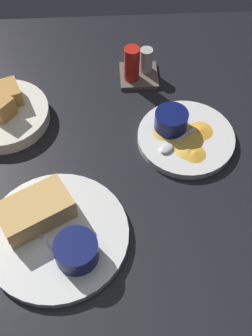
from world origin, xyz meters
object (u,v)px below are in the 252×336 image
object	(u,v)px
ramekin_dark_sauce	(75,250)
bread_basket_rear	(4,113)
spoon_by_dark_ramekin	(49,240)
ramekin_light_gravy	(171,120)
spoon_by_gravy_ramekin	(171,145)
sandwich_half_near	(35,211)
plate_sandwich_main	(57,235)
plate_chips_companion	(186,138)
condiment_caddy	(137,67)

from	to	relation	value
ramekin_dark_sauce	bread_basket_rear	size ratio (longest dim) A/B	0.38
spoon_by_dark_ramekin	ramekin_light_gravy	xyz separation A→B (cm)	(24.80, 25.64, 1.89)
ramekin_light_gravy	spoon_by_gravy_ramekin	xyz separation A→B (cm)	(-0.50, -5.36, -1.89)
sandwich_half_near	ramekin_light_gravy	xyz separation A→B (cm)	(27.16, 20.79, -0.14)
plate_sandwich_main	spoon_by_gravy_ramekin	world-z (taller)	spoon_by_gravy_ramekin
plate_sandwich_main	sandwich_half_near	bearing A→B (deg)	136.65
ramekin_light_gravy	bread_basket_rear	world-z (taller)	bread_basket_rear
plate_chips_companion	ramekin_light_gravy	size ratio (longest dim) A/B	2.93
spoon_by_dark_ramekin	condiment_caddy	distance (cm)	47.16
plate_sandwich_main	ramekin_light_gravy	size ratio (longest dim) A/B	3.72
ramekin_light_gravy	condiment_caddy	xyz separation A→B (cm)	(-5.95, 17.56, -0.45)
spoon_by_gravy_ramekin	ramekin_dark_sauce	bearing A→B (deg)	-129.49
sandwich_half_near	spoon_by_gravy_ramekin	bearing A→B (deg)	30.06
spoon_by_gravy_ramekin	condiment_caddy	world-z (taller)	condiment_caddy
plate_sandwich_main	spoon_by_gravy_ramekin	xyz separation A→B (cm)	(23.02, 18.86, 1.16)
spoon_by_dark_ramekin	bread_basket_rear	distance (cm)	33.33
plate_chips_companion	ramekin_light_gravy	xyz separation A→B (cm)	(-3.11, 2.59, 3.06)
plate_sandwich_main	condiment_caddy	bearing A→B (deg)	67.19
plate_chips_companion	ramekin_light_gravy	world-z (taller)	ramekin_light_gravy
ramekin_dark_sauce	condiment_caddy	size ratio (longest dim) A/B	0.81
bread_basket_rear	spoon_by_gravy_ramekin	bearing A→B (deg)	-17.21
sandwich_half_near	ramekin_dark_sauce	world-z (taller)	sandwich_half_near
plate_chips_companion	bread_basket_rear	xyz separation A→B (cm)	(-39.29, 8.28, 1.26)
sandwich_half_near	plate_chips_companion	bearing A→B (deg)	31.02
ramekin_light_gravy	plate_chips_companion	bearing A→B (deg)	-39.81
plate_chips_companion	bread_basket_rear	world-z (taller)	bread_basket_rear
sandwich_half_near	ramekin_dark_sauce	bearing A→B (deg)	-48.24
spoon_by_dark_ramekin	plate_chips_companion	size ratio (longest dim) A/B	0.44
spoon_by_gravy_ramekin	bread_basket_rear	world-z (taller)	bread_basket_rear
plate_sandwich_main	bread_basket_rear	size ratio (longest dim) A/B	1.32
sandwich_half_near	ramekin_light_gravy	distance (cm)	34.21
sandwich_half_near	spoon_by_gravy_ramekin	world-z (taller)	sandwich_half_near
sandwich_half_near	spoon_by_gravy_ramekin	size ratio (longest dim) A/B	1.72
ramekin_dark_sauce	spoon_by_dark_ramekin	distance (cm)	6.19
plate_sandwich_main	ramekin_dark_sauce	bearing A→B (deg)	-52.35
bread_basket_rear	condiment_caddy	size ratio (longest dim) A/B	2.10
sandwich_half_near	ramekin_dark_sauce	size ratio (longest dim) A/B	1.97
sandwich_half_near	ramekin_light_gravy	size ratio (longest dim) A/B	2.13
sandwich_half_near	plate_chips_companion	size ratio (longest dim) A/B	0.73
bread_basket_rear	plate_sandwich_main	bearing A→B (deg)	-67.07
plate_chips_companion	condiment_caddy	bearing A→B (deg)	114.20
ramekin_dark_sauce	spoon_by_dark_ramekin	size ratio (longest dim) A/B	0.85
sandwich_half_near	spoon_by_dark_ramekin	distance (cm)	5.76
spoon_by_gravy_ramekin	bread_basket_rear	distance (cm)	37.35
plate_chips_companion	condiment_caddy	xyz separation A→B (cm)	(-9.06, 20.16, 2.61)
plate_chips_companion	bread_basket_rear	bearing A→B (deg)	168.10
plate_sandwich_main	condiment_caddy	size ratio (longest dim) A/B	2.77
plate_chips_companion	condiment_caddy	distance (cm)	22.25
sandwich_half_near	ramekin_dark_sauce	distance (cm)	10.89
spoon_by_dark_ramekin	spoon_by_gravy_ramekin	world-z (taller)	same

